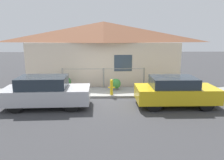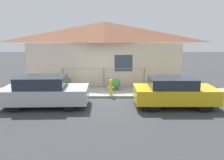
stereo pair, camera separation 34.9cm
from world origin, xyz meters
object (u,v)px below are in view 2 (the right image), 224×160
(potted_plant_by_fence, at_px, (67,82))
(potted_plant_corner, at_px, (150,87))
(fire_hydrant, at_px, (111,87))
(car_left, at_px, (45,92))
(car_right, at_px, (175,92))
(potted_plant_near_hydrant, at_px, (116,84))

(potted_plant_by_fence, bearing_deg, potted_plant_corner, -6.38)
(fire_hydrant, distance_m, potted_plant_corner, 2.36)
(car_left, bearing_deg, potted_plant_by_fence, 81.19)
(car_left, xyz_separation_m, car_right, (5.87, 0.00, -0.01))
(car_left, relative_size, potted_plant_by_fence, 5.49)
(potted_plant_corner, bearing_deg, potted_plant_near_hydrant, 176.28)
(car_right, xyz_separation_m, potted_plant_near_hydrant, (-2.60, 2.55, -0.22))
(car_left, xyz_separation_m, potted_plant_by_fence, (0.36, 2.96, -0.19))
(potted_plant_near_hydrant, xyz_separation_m, potted_plant_corner, (1.92, -0.13, -0.13))
(car_right, xyz_separation_m, fire_hydrant, (-2.87, 1.56, -0.15))
(potted_plant_by_fence, bearing_deg, car_left, -97.01)
(car_right, relative_size, fire_hydrant, 4.34)
(car_right, relative_size, potted_plant_corner, 8.02)
(fire_hydrant, distance_m, potted_plant_near_hydrant, 1.02)
(car_right, distance_m, potted_plant_near_hydrant, 3.65)
(car_right, distance_m, potted_plant_corner, 2.54)
(car_left, distance_m, potted_plant_near_hydrant, 4.15)
(fire_hydrant, relative_size, potted_plant_by_fence, 1.18)
(potted_plant_near_hydrant, bearing_deg, car_right, -44.37)
(fire_hydrant, height_order, potted_plant_near_hydrant, fire_hydrant)
(potted_plant_near_hydrant, distance_m, potted_plant_corner, 1.93)
(fire_hydrant, bearing_deg, potted_plant_by_fence, 152.03)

